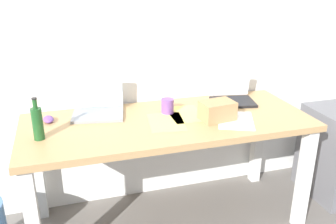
{
  "coord_description": "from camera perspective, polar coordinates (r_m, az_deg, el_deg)",
  "views": [
    {
      "loc": [
        -0.6,
        -1.99,
        1.61
      ],
      "look_at": [
        0.0,
        0.0,
        0.8
      ],
      "focal_mm": 39.3,
      "sensor_mm": 36.0,
      "label": 1
    }
  ],
  "objects": [
    {
      "name": "back_wall",
      "position": [
        2.5,
        -2.82,
        14.22
      ],
      "size": [
        5.2,
        0.08,
        2.6
      ],
      "primitive_type": "cube",
      "color": "white",
      "rests_on": "ground"
    },
    {
      "name": "paper_sheet_front_right",
      "position": [
        2.28,
        10.44,
        -1.25
      ],
      "size": [
        0.31,
        0.36,
        0.0
      ],
      "primitive_type": "cube",
      "rotation": [
        0.0,
        0.0,
        -0.41
      ],
      "color": "white",
      "rests_on": "desk"
    },
    {
      "name": "beer_bottle",
      "position": [
        2.08,
        -19.58,
        -1.59
      ],
      "size": [
        0.06,
        0.06,
        0.24
      ],
      "color": "#1E5123",
      "rests_on": "desk"
    },
    {
      "name": "ground_plane",
      "position": [
        2.63,
        0.0,
        -16.37
      ],
      "size": [
        8.0,
        8.0,
        0.0
      ],
      "primitive_type": "plane",
      "color": "slate"
    },
    {
      "name": "coffee_mug",
      "position": [
        2.34,
        -0.07,
        0.91
      ],
      "size": [
        0.08,
        0.08,
        0.09
      ],
      "primitive_type": "cylinder",
      "color": "#724799",
      "rests_on": "desk"
    },
    {
      "name": "paper_sheet_near_back",
      "position": [
        2.34,
        2.79,
        -0.3
      ],
      "size": [
        0.21,
        0.3,
        0.0
      ],
      "primitive_type": "cube",
      "rotation": [
        0.0,
        0.0,
        -0.01
      ],
      "color": "#F4E06B",
      "rests_on": "desk"
    },
    {
      "name": "paper_sheet_center",
      "position": [
        2.21,
        -0.26,
        -1.58
      ],
      "size": [
        0.25,
        0.32,
        0.0
      ],
      "primitive_type": "cube",
      "rotation": [
        0.0,
        0.0,
        -0.13
      ],
      "color": "#F4E06B",
      "rests_on": "desk"
    },
    {
      "name": "desk",
      "position": [
        2.29,
        0.0,
        -3.51
      ],
      "size": [
        1.76,
        0.71,
        0.75
      ],
      "color": "tan",
      "rests_on": "ground"
    },
    {
      "name": "laptop_left",
      "position": [
        2.36,
        -10.8,
        0.77
      ],
      "size": [
        0.35,
        0.29,
        0.23
      ],
      "color": "gray",
      "rests_on": "desk"
    },
    {
      "name": "computer_mouse",
      "position": [
        2.33,
        -18.05,
        -1.08
      ],
      "size": [
        0.07,
        0.11,
        0.03
      ],
      "primitive_type": "ellipsoid",
      "rotation": [
        0.0,
        0.0,
        0.14
      ],
      "color": "#724799",
      "rests_on": "desk"
    },
    {
      "name": "cardboard_box",
      "position": [
        2.25,
        7.64,
        0.2
      ],
      "size": [
        0.22,
        0.17,
        0.12
      ],
      "primitive_type": "cube",
      "rotation": [
        0.0,
        0.0,
        0.13
      ],
      "color": "tan",
      "rests_on": "desk"
    },
    {
      "name": "laptop_right",
      "position": [
        2.59,
        9.85,
        2.46
      ],
      "size": [
        0.32,
        0.28,
        0.2
      ],
      "color": "black",
      "rests_on": "desk"
    }
  ]
}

